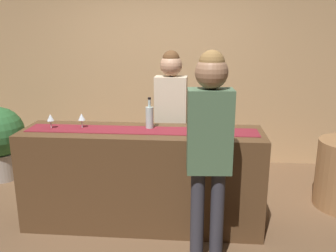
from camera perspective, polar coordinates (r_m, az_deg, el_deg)
ground_plane at (r=3.81m, az=-3.89°, el=-14.81°), size 10.00×10.00×0.00m
back_wall at (r=5.21m, az=-0.98°, el=10.14°), size 6.00×0.12×2.90m
bar_counter at (r=3.59m, az=-4.02°, el=-8.13°), size 2.29×0.60×0.96m
counter_runner_cloth at (r=3.43m, az=-4.17°, el=-0.67°), size 2.17×0.28×0.01m
wine_bottle_clear at (r=3.47m, az=-2.91°, el=1.42°), size 0.07×0.07×0.30m
wine_bottle_amber at (r=3.46m, az=4.16°, el=1.35°), size 0.07×0.07×0.30m
wine_glass_near_customer at (r=3.58m, az=-13.38°, el=1.32°), size 0.07×0.07×0.14m
wine_glass_mid_counter at (r=3.63m, az=-17.93°, el=1.20°), size 0.07×0.07×0.14m
bartender at (r=3.95m, az=0.46°, el=2.45°), size 0.35×0.23×1.67m
customer_sipping at (r=2.78m, az=6.52°, el=-1.85°), size 0.35×0.24×1.75m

